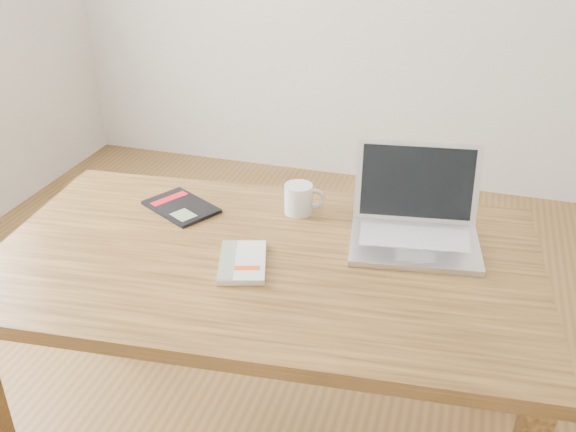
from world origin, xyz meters
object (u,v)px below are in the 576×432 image
(black_guidebook, at_px, (181,207))
(laptop, at_px, (415,222))
(white_guidebook, at_px, (242,262))
(coffee_mug, at_px, (299,198))
(desk, at_px, (265,282))

(black_guidebook, distance_m, laptop, 0.72)
(white_guidebook, height_order, coffee_mug, coffee_mug)
(desk, distance_m, coffee_mug, 0.30)
(desk, bearing_deg, black_guidebook, 145.90)
(desk, height_order, laptop, laptop)
(white_guidebook, bearing_deg, coffee_mug, 61.60)
(desk, xyz_separation_m, white_guidebook, (-0.04, -0.06, 0.10))
(black_guidebook, bearing_deg, desk, -89.77)
(laptop, relative_size, coffee_mug, 3.28)
(coffee_mug, bearing_deg, white_guidebook, -121.66)
(laptop, bearing_deg, desk, -159.26)
(coffee_mug, bearing_deg, black_guidebook, 172.37)
(white_guidebook, relative_size, coffee_mug, 1.88)
(white_guidebook, bearing_deg, desk, 38.75)
(black_guidebook, distance_m, coffee_mug, 0.37)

